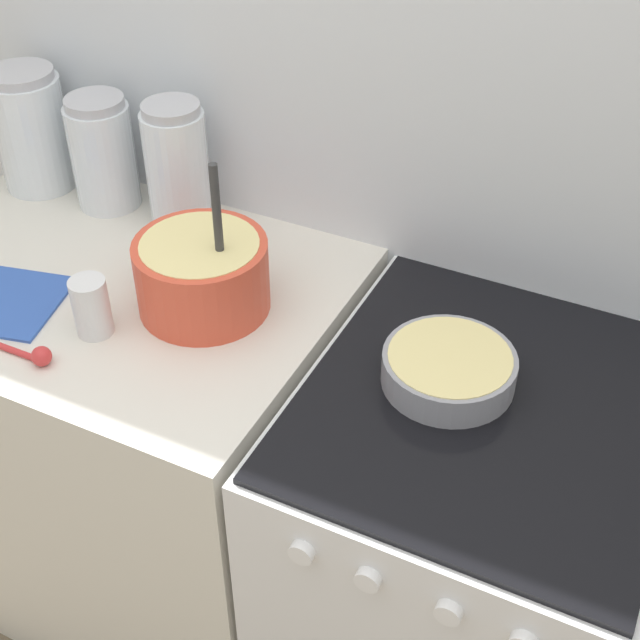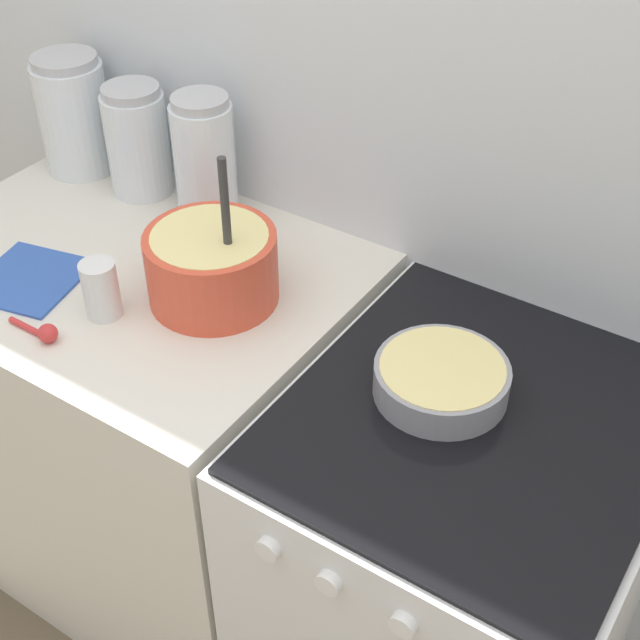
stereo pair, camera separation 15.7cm
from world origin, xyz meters
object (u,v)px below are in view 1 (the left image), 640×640
Objects in this scene: stove at (462,566)px; tin_can at (91,307)px; baking_pan at (449,368)px; storage_jar_middle at (104,160)px; storage_jar_left at (33,137)px; mixing_bowl at (202,271)px; storage_jar_right at (178,175)px.

tin_can is (-0.70, -0.14, 0.50)m from stove.
storage_jar_middle is (-0.87, 0.23, 0.07)m from baking_pan.
storage_jar_middle is 0.46m from tin_can.
baking_pan is 1.09m from storage_jar_left.
storage_jar_left is (-1.06, 0.23, 0.09)m from baking_pan.
mixing_bowl is 1.14× the size of storage_jar_right.
storage_jar_middle is 0.19m from storage_jar_right.
stove is 0.88m from tin_can.
storage_jar_right reaches higher than stove.
storage_jar_right is (-0.20, 0.23, 0.04)m from mixing_bowl.
tin_can is (-0.62, -0.15, 0.03)m from baking_pan.
stove is at bearing 10.97° from tin_can.
storage_jar_middle reaches higher than stove.
baking_pan is at bearing -0.03° from mixing_bowl.
storage_jar_left is at bearing 167.86° from baking_pan.
storage_jar_right is 0.39m from tin_can.
storage_jar_left is 0.38m from storage_jar_right.
storage_jar_left is at bearing 158.46° from mixing_bowl.
mixing_bowl reaches higher than tin_can.
baking_pan is 0.83× the size of storage_jar_right.
tin_can reaches higher than stove.
storage_jar_middle is at bearing 149.52° from mixing_bowl.
storage_jar_left reaches higher than stove.
stove is at bearing -17.88° from storage_jar_right.
stove is 0.77m from mixing_bowl.
storage_jar_left is at bearing 180.00° from storage_jar_right.
storage_jar_right is (-0.68, 0.23, 0.09)m from baking_pan.
storage_jar_right is at bearing 161.46° from baking_pan.
storage_jar_right is at bearing 162.12° from stove.
baking_pan reaches higher than stove.
tin_can is (0.25, -0.38, -0.05)m from storage_jar_middle.
tin_can is at bearing -81.28° from storage_jar_right.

